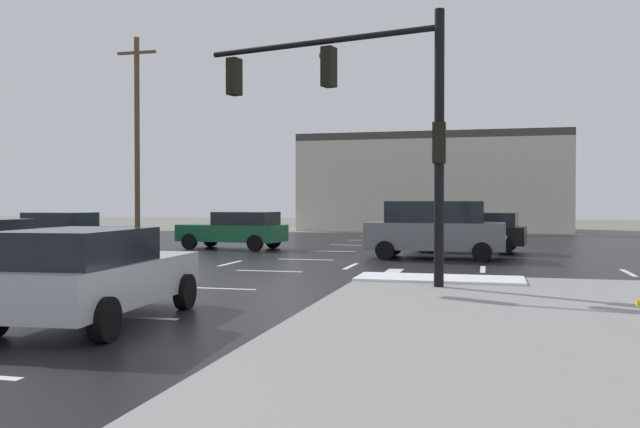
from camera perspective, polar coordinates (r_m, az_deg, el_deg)
ground_plane at (r=21.55m, az=-2.63°, el=-4.37°), size 120.00×120.00×0.00m
road_asphalt at (r=21.55m, az=-2.63°, el=-4.34°), size 44.00×44.00×0.02m
snow_strip_curbside at (r=16.70m, az=10.04°, el=-5.38°), size 4.00×1.60×0.06m
lane_markings at (r=19.91m, az=-0.43°, el=-4.75°), size 36.15×36.15×0.01m
traffic_signal_mast at (r=15.98m, az=4.12°, el=9.13°), size 6.09×1.68×6.15m
strip_building_background at (r=49.15m, az=9.56°, el=2.59°), size 18.29×8.00×6.72m
suv_grey at (r=24.18m, az=9.69°, el=-1.20°), size 4.86×2.21×2.03m
sedan_green at (r=28.91m, az=-7.15°, el=-1.30°), size 4.67×2.41×1.58m
sedan_blue at (r=28.58m, az=-20.29°, el=-1.38°), size 4.62×2.25×1.58m
sedan_black at (r=27.45m, az=12.65°, el=-1.44°), size 4.68×2.42×1.58m
sedan_silver at (r=11.77m, az=-18.52°, el=-4.78°), size 2.26×4.63×1.58m
utility_pole_distant at (r=37.35m, az=-15.18°, el=6.48°), size 2.20×0.28×10.73m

